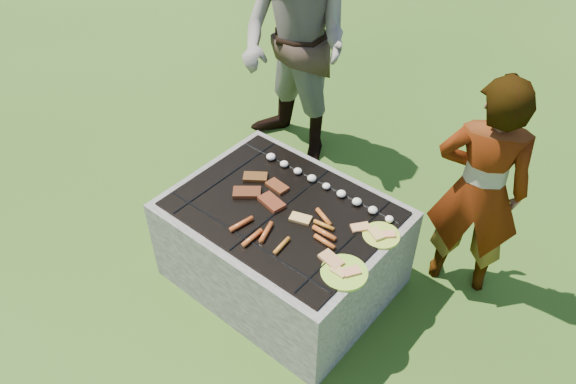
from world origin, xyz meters
name	(u,v)px	position (x,y,z in m)	size (l,w,h in m)	color
lawn	(283,276)	(0.00, 0.00, 0.00)	(60.00, 60.00, 0.00)	#204210
fire_pit	(283,247)	(0.00, 0.00, 0.28)	(1.30, 1.00, 0.62)	gray
mushrooms	(324,185)	(0.07, 0.30, 0.63)	(0.94, 0.06, 0.04)	white
pork_slabs	(261,191)	(-0.19, 0.02, 0.62)	(0.40, 0.31, 0.02)	brown
sausages	(289,231)	(0.16, -0.13, 0.63)	(0.54, 0.49, 0.03)	#C35920
bread_on_grate	(327,238)	(0.35, -0.04, 0.62)	(0.46, 0.41, 0.02)	tan
plate_far	(381,235)	(0.56, 0.18, 0.61)	(0.22, 0.22, 0.03)	yellow
plate_near	(344,272)	(0.56, -0.17, 0.61)	(0.33, 0.33, 0.03)	#B9CB30
cook	(479,190)	(0.85, 0.72, 0.74)	(0.54, 0.35, 1.48)	gray
bystander	(295,45)	(-0.82, 1.10, 0.95)	(0.92, 0.72, 1.90)	gray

